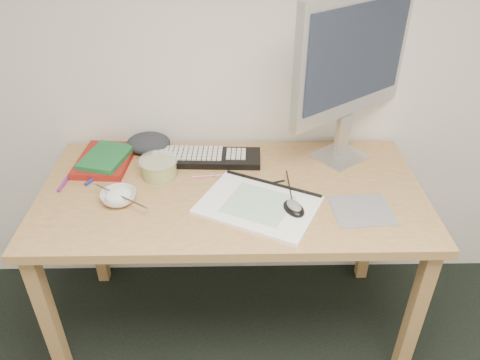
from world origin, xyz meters
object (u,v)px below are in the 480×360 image
object	(u,v)px
desk	(232,207)
rice_bowl	(119,197)
keyboard	(205,158)
monitor	(353,61)
sketchpad	(258,205)

from	to	relation	value
desk	rice_bowl	world-z (taller)	rice_bowl
keyboard	monitor	xyz separation A→B (m)	(0.54, 0.02, 0.39)
desk	rice_bowl	size ratio (longest dim) A/B	11.26
rice_bowl	sketchpad	bearing A→B (deg)	-4.25
monitor	keyboard	bearing A→B (deg)	145.70
keyboard	monitor	size ratio (longest dim) A/B	0.68
sketchpad	monitor	bearing A→B (deg)	70.18
sketchpad	rice_bowl	distance (m)	0.49
desk	monitor	size ratio (longest dim) A/B	2.17
sketchpad	keyboard	world-z (taller)	keyboard
monitor	rice_bowl	world-z (taller)	monitor
keyboard	rice_bowl	xyz separation A→B (m)	(-0.29, -0.27, 0.01)
monitor	rice_bowl	bearing A→B (deg)	163.05
monitor	sketchpad	bearing A→B (deg)	-172.90
sketchpad	monitor	xyz separation A→B (m)	(0.35, 0.33, 0.40)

